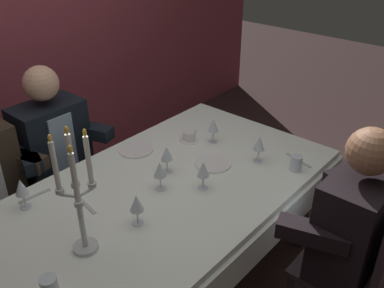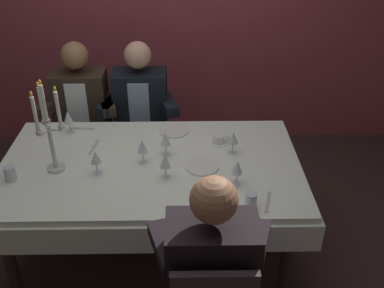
{
  "view_description": "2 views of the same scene",
  "coord_description": "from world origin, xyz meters",
  "px_view_note": "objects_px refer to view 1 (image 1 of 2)",
  "views": [
    {
      "loc": [
        -1.32,
        -1.31,
        2.04
      ],
      "look_at": [
        0.17,
        -0.03,
        0.93
      ],
      "focal_mm": 39.53,
      "sensor_mm": 36.0,
      "label": 1
    },
    {
      "loc": [
        0.23,
        -2.35,
        2.3
      ],
      "look_at": [
        0.27,
        -0.02,
        0.89
      ],
      "focal_mm": 41.62,
      "sensor_mm": 36.0,
      "label": 2
    }
  ],
  "objects_px": {
    "wine_glass_4": "(203,170)",
    "wine_glass_1": "(160,170)",
    "wine_glass_2": "(137,204)",
    "seated_diner_2": "(354,225)",
    "wine_glass_5": "(259,144)",
    "candelabra": "(78,199)",
    "wine_glass_6": "(21,188)",
    "wine_glass_3": "(213,126)",
    "water_tumbler_0": "(296,163)",
    "dinner_plate_0": "(136,150)",
    "water_tumbler_1": "(50,287)",
    "seated_diner_1": "(51,142)",
    "dining_table": "(168,203)",
    "wine_glass_0": "(167,154)",
    "dinner_plate_1": "(213,163)",
    "coffee_cup_0": "(189,137)"
  },
  "relations": [
    {
      "from": "wine_glass_1",
      "to": "seated_diner_2",
      "type": "height_order",
      "value": "seated_diner_2"
    },
    {
      "from": "dining_table",
      "to": "wine_glass_2",
      "type": "relative_size",
      "value": 11.83
    },
    {
      "from": "coffee_cup_0",
      "to": "seated_diner_2",
      "type": "relative_size",
      "value": 0.11
    },
    {
      "from": "wine_glass_2",
      "to": "wine_glass_3",
      "type": "relative_size",
      "value": 1.0
    },
    {
      "from": "dining_table",
      "to": "wine_glass_3",
      "type": "distance_m",
      "value": 0.59
    },
    {
      "from": "wine_glass_2",
      "to": "water_tumbler_1",
      "type": "distance_m",
      "value": 0.51
    },
    {
      "from": "candelabra",
      "to": "seated_diner_1",
      "type": "distance_m",
      "value": 1.08
    },
    {
      "from": "wine_glass_4",
      "to": "wine_glass_1",
      "type": "bearing_deg",
      "value": 131.77
    },
    {
      "from": "dining_table",
      "to": "seated_diner_2",
      "type": "distance_m",
      "value": 0.96
    },
    {
      "from": "dinner_plate_1",
      "to": "wine_glass_0",
      "type": "height_order",
      "value": "wine_glass_0"
    },
    {
      "from": "dinner_plate_0",
      "to": "dinner_plate_1",
      "type": "relative_size",
      "value": 0.97
    },
    {
      "from": "candelabra",
      "to": "wine_glass_6",
      "type": "bearing_deg",
      "value": 91.83
    },
    {
      "from": "water_tumbler_1",
      "to": "seated_diner_1",
      "type": "height_order",
      "value": "seated_diner_1"
    },
    {
      "from": "wine_glass_4",
      "to": "dinner_plate_1",
      "type": "bearing_deg",
      "value": 26.27
    },
    {
      "from": "water_tumbler_1",
      "to": "seated_diner_2",
      "type": "distance_m",
      "value": 1.37
    },
    {
      "from": "wine_glass_4",
      "to": "seated_diner_2",
      "type": "xyz_separation_m",
      "value": [
        0.24,
        -0.72,
        -0.12
      ]
    },
    {
      "from": "wine_glass_6",
      "to": "coffee_cup_0",
      "type": "xyz_separation_m",
      "value": [
        1.05,
        -0.16,
        -0.09
      ]
    },
    {
      "from": "dining_table",
      "to": "seated_diner_1",
      "type": "distance_m",
      "value": 0.9
    },
    {
      "from": "wine_glass_1",
      "to": "wine_glass_5",
      "type": "bearing_deg",
      "value": -22.69
    },
    {
      "from": "candelabra",
      "to": "seated_diner_2",
      "type": "relative_size",
      "value": 0.48
    },
    {
      "from": "dinner_plate_0",
      "to": "wine_glass_1",
      "type": "xyz_separation_m",
      "value": [
        -0.19,
        -0.39,
        0.11
      ]
    },
    {
      "from": "dining_table",
      "to": "wine_glass_0",
      "type": "xyz_separation_m",
      "value": [
        0.1,
        0.09,
        0.23
      ]
    },
    {
      "from": "candelabra",
      "to": "coffee_cup_0",
      "type": "relative_size",
      "value": 4.54
    },
    {
      "from": "wine_glass_1",
      "to": "water_tumbler_1",
      "type": "distance_m",
      "value": 0.8
    },
    {
      "from": "wine_glass_2",
      "to": "seated_diner_2",
      "type": "height_order",
      "value": "seated_diner_2"
    },
    {
      "from": "wine_glass_2",
      "to": "wine_glass_6",
      "type": "height_order",
      "value": "same"
    },
    {
      "from": "water_tumbler_0",
      "to": "seated_diner_1",
      "type": "relative_size",
      "value": 0.07
    },
    {
      "from": "wine_glass_0",
      "to": "wine_glass_2",
      "type": "xyz_separation_m",
      "value": [
        -0.41,
        -0.2,
        0.0
      ]
    },
    {
      "from": "wine_glass_5",
      "to": "seated_diner_1",
      "type": "xyz_separation_m",
      "value": [
        -0.66,
        1.12,
        -0.12
      ]
    },
    {
      "from": "wine_glass_4",
      "to": "water_tumbler_1",
      "type": "height_order",
      "value": "wine_glass_4"
    },
    {
      "from": "dinner_plate_0",
      "to": "wine_glass_2",
      "type": "relative_size",
      "value": 1.27
    },
    {
      "from": "dinner_plate_0",
      "to": "wine_glass_4",
      "type": "distance_m",
      "value": 0.57
    },
    {
      "from": "wine_glass_6",
      "to": "seated_diner_1",
      "type": "height_order",
      "value": "seated_diner_1"
    },
    {
      "from": "wine_glass_3",
      "to": "wine_glass_5",
      "type": "xyz_separation_m",
      "value": [
        -0.01,
        -0.34,
        0.0
      ]
    },
    {
      "from": "wine_glass_0",
      "to": "wine_glass_2",
      "type": "bearing_deg",
      "value": -153.75
    },
    {
      "from": "wine_glass_5",
      "to": "water_tumbler_0",
      "type": "distance_m",
      "value": 0.23
    },
    {
      "from": "seated_diner_1",
      "to": "seated_diner_2",
      "type": "distance_m",
      "value": 1.83
    },
    {
      "from": "wine_glass_4",
      "to": "wine_glass_5",
      "type": "xyz_separation_m",
      "value": [
        0.42,
        -0.07,
        0.0
      ]
    },
    {
      "from": "wine_glass_6",
      "to": "wine_glass_3",
      "type": "bearing_deg",
      "value": -14.63
    },
    {
      "from": "wine_glass_2",
      "to": "seated_diner_1",
      "type": "height_order",
      "value": "seated_diner_1"
    },
    {
      "from": "dining_table",
      "to": "wine_glass_3",
      "type": "xyz_separation_m",
      "value": [
        0.53,
        0.11,
        0.23
      ]
    },
    {
      "from": "wine_glass_2",
      "to": "wine_glass_0",
      "type": "bearing_deg",
      "value": 26.25
    },
    {
      "from": "dining_table",
      "to": "candelabra",
      "type": "height_order",
      "value": "candelabra"
    },
    {
      "from": "dining_table",
      "to": "wine_glass_5",
      "type": "relative_size",
      "value": 11.83
    },
    {
      "from": "water_tumbler_0",
      "to": "wine_glass_1",
      "type": "bearing_deg",
      "value": 144.17
    },
    {
      "from": "candelabra",
      "to": "water_tumbler_0",
      "type": "relative_size",
      "value": 6.62
    },
    {
      "from": "wine_glass_2",
      "to": "dinner_plate_0",
      "type": "bearing_deg",
      "value": 47.98
    },
    {
      "from": "wine_glass_5",
      "to": "dinner_plate_0",
      "type": "bearing_deg",
      "value": 121.12
    },
    {
      "from": "wine_glass_3",
      "to": "wine_glass_0",
      "type": "bearing_deg",
      "value": -177.86
    },
    {
      "from": "dinner_plate_1",
      "to": "water_tumbler_0",
      "type": "relative_size",
      "value": 2.37
    }
  ]
}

